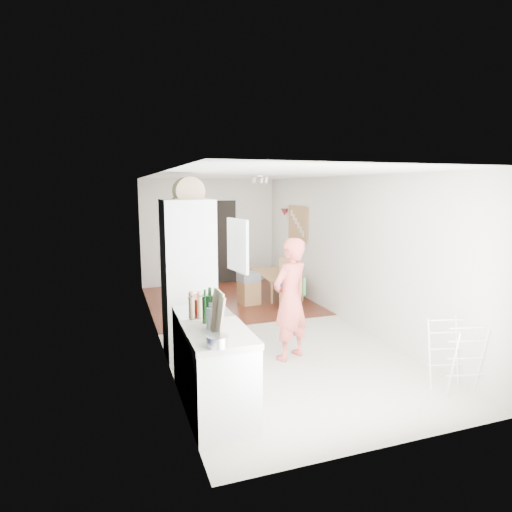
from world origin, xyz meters
TOP-DOWN VIEW (x-y plane):
  - room_shell at (0.00, 0.00)m, footprint 3.20×7.00m
  - floor at (0.00, 0.00)m, footprint 3.20×7.00m
  - wood_floor_overlay at (0.00, 1.85)m, footprint 3.20×3.30m
  - sage_wall_panel at (-1.59, -2.00)m, footprint 0.02×3.00m
  - tile_splashback at (-1.59, -2.55)m, footprint 0.02×1.90m
  - doorway_recess at (0.20, 3.48)m, footprint 0.90×0.04m
  - base_cabinet at (-1.30, -2.55)m, footprint 0.60×0.90m
  - worktop at (-1.30, -2.55)m, footprint 0.62×0.92m
  - range_cooker at (-1.30, -1.80)m, footprint 0.60×0.60m
  - cooker_top at (-1.30, -1.80)m, footprint 0.60×0.60m
  - fridge_housing at (-1.27, -0.78)m, footprint 0.66×0.66m
  - fridge_door at (-0.66, -1.08)m, footprint 0.14×0.56m
  - fridge_interior at (-0.96, -0.78)m, footprint 0.02×0.52m
  - pinboard at (1.58, 1.90)m, footprint 0.03×0.90m
  - pinboard_frame at (1.57, 1.90)m, footprint 0.00×0.94m
  - wall_sconce at (1.54, 2.55)m, footprint 0.18×0.18m
  - person at (-0.00, -1.34)m, footprint 0.84×0.73m
  - dining_table at (1.12, 1.87)m, footprint 0.73×1.24m
  - dining_chair at (0.96, 0.88)m, footprint 0.52×0.52m
  - stool at (0.32, 1.43)m, footprint 0.41×0.41m
  - grey_drape at (0.31, 1.43)m, footprint 0.42×0.42m
  - drying_rack at (1.38, -2.83)m, footprint 0.50×0.47m
  - bread_bin at (-1.23, -0.71)m, footprint 0.47×0.46m
  - red_casserole at (-1.31, -1.85)m, footprint 0.32×0.32m
  - steel_pan at (-1.40, -2.93)m, footprint 0.20×0.20m
  - held_bottle at (0.12, -1.49)m, footprint 0.05×0.05m
  - bottle_a at (-1.34, -2.40)m, footprint 0.10×0.10m
  - bottle_b at (-1.36, -2.25)m, footprint 0.08×0.08m
  - bottle_c at (-1.35, -2.44)m, footprint 0.10×0.10m
  - pepper_mill_front at (-1.37, -2.02)m, footprint 0.07×0.07m
  - pepper_mill_back at (-1.46, -2.02)m, footprint 0.07×0.07m
  - chopping_boards at (-1.33, -2.63)m, footprint 0.14×0.31m

SIDE VIEW (x-z plane):
  - floor at x=0.00m, z-range -0.01..0.01m
  - wood_floor_overlay at x=0.00m, z-range 0.00..0.01m
  - dining_table at x=1.12m, z-range 0.00..0.42m
  - stool at x=0.32m, z-range 0.00..0.47m
  - drying_rack at x=1.38m, z-range 0.00..0.81m
  - base_cabinet at x=-1.30m, z-range 0.00..0.86m
  - range_cooker at x=-1.30m, z-range 0.00..0.88m
  - dining_chair at x=0.96m, z-range 0.00..0.96m
  - grey_drape at x=0.31m, z-range 0.47..0.64m
  - worktop at x=-1.30m, z-range 0.86..0.92m
  - cooker_top at x=-1.30m, z-range 0.88..0.92m
  - steel_pan at x=-1.40m, z-range 0.92..1.02m
  - person at x=0.00m, z-range 0.00..1.95m
  - doorway_recess at x=0.20m, z-range 0.00..2.00m
  - red_casserole at x=-1.31m, z-range 0.92..1.10m
  - bottle_c at x=-1.35m, z-range 0.92..1.13m
  - held_bottle at x=0.12m, z-range 0.91..1.15m
  - pepper_mill_front at x=-1.37m, z-range 0.92..1.14m
  - pepper_mill_back at x=-1.46m, z-range 0.92..1.15m
  - bottle_b at x=-1.36m, z-range 0.92..1.20m
  - fridge_housing at x=-1.27m, z-range 0.00..2.15m
  - bottle_a at x=-1.34m, z-range 0.92..1.25m
  - chopping_boards at x=-1.33m, z-range 0.92..1.34m
  - tile_splashback at x=-1.59m, z-range 0.90..1.40m
  - room_shell at x=0.00m, z-range 0.00..2.50m
  - fridge_door at x=-0.66m, z-range 1.20..1.90m
  - fridge_interior at x=-0.96m, z-range 1.22..1.88m
  - pinboard at x=1.58m, z-range 1.20..1.90m
  - pinboard_frame at x=1.57m, z-range 1.18..1.92m
  - wall_sconce at x=1.54m, z-range 1.67..1.83m
  - sage_wall_panel at x=-1.59m, z-range 1.20..2.50m
  - bread_bin at x=-1.23m, z-range 2.15..2.36m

